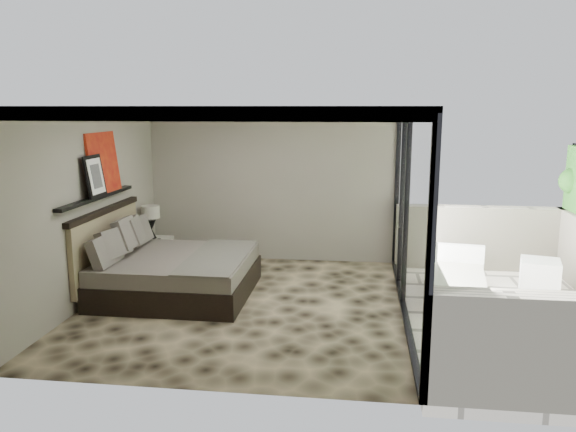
# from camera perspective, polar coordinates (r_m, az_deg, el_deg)

# --- Properties ---
(floor) EXTENTS (5.00, 5.00, 0.00)m
(floor) POSITION_cam_1_polar(r_m,az_deg,el_deg) (8.18, -4.41, -8.96)
(floor) COLOR black
(floor) RESTS_ON ground
(ceiling) EXTENTS (4.50, 5.00, 0.02)m
(ceiling) POSITION_cam_1_polar(r_m,az_deg,el_deg) (7.69, -4.72, 10.98)
(ceiling) COLOR silver
(ceiling) RESTS_ON back_wall
(back_wall) EXTENTS (4.50, 0.02, 2.80)m
(back_wall) POSITION_cam_1_polar(r_m,az_deg,el_deg) (10.23, -1.69, 3.21)
(back_wall) COLOR gray
(back_wall) RESTS_ON floor
(left_wall) EXTENTS (0.02, 5.00, 2.80)m
(left_wall) POSITION_cam_1_polar(r_m,az_deg,el_deg) (8.56, -19.41, 1.04)
(left_wall) COLOR gray
(left_wall) RESTS_ON floor
(glass_wall) EXTENTS (0.08, 5.00, 2.80)m
(glass_wall) POSITION_cam_1_polar(r_m,az_deg,el_deg) (7.67, 12.12, 0.33)
(glass_wall) COLOR white
(glass_wall) RESTS_ON floor
(terrace_slab) EXTENTS (3.00, 5.00, 0.12)m
(terrace_slab) POSITION_cam_1_polar(r_m,az_deg,el_deg) (8.32, 22.20, -9.86)
(terrace_slab) COLOR beige
(terrace_slab) RESTS_ON ground
(picture_ledge) EXTENTS (0.12, 2.20, 0.05)m
(picture_ledge) POSITION_cam_1_polar(r_m,az_deg,el_deg) (8.60, -18.79, 1.80)
(picture_ledge) COLOR black
(picture_ledge) RESTS_ON left_wall
(bed) EXTENTS (2.23, 2.16, 1.24)m
(bed) POSITION_cam_1_polar(r_m,az_deg,el_deg) (8.68, -11.82, -5.46)
(bed) COLOR black
(bed) RESTS_ON floor
(nightstand) EXTENTS (0.58, 0.58, 0.58)m
(nightstand) POSITION_cam_1_polar(r_m,az_deg,el_deg) (10.17, -13.51, -3.53)
(nightstand) COLOR black
(nightstand) RESTS_ON floor
(table_lamp) EXTENTS (0.32, 0.32, 0.58)m
(table_lamp) POSITION_cam_1_polar(r_m,az_deg,el_deg) (10.09, -13.78, -0.15)
(table_lamp) COLOR black
(table_lamp) RESTS_ON nightstand
(abstract_canvas) EXTENTS (0.13, 0.90, 0.90)m
(abstract_canvas) POSITION_cam_1_polar(r_m,az_deg,el_deg) (8.81, -18.26, 5.16)
(abstract_canvas) COLOR #9E220D
(abstract_canvas) RESTS_ON picture_ledge
(framed_print) EXTENTS (0.11, 0.50, 0.60)m
(framed_print) POSITION_cam_1_polar(r_m,az_deg,el_deg) (8.44, -19.04, 3.85)
(framed_print) COLOR black
(framed_print) RESTS_ON picture_ledge
(ottoman) EXTENTS (0.66, 0.66, 0.55)m
(ottoman) POSITION_cam_1_polar(r_m,az_deg,el_deg) (9.25, 24.18, -5.76)
(ottoman) COLOR silver
(ottoman) RESTS_ON terrace_slab
(lounger) EXTENTS (1.07, 1.78, 0.66)m
(lounger) POSITION_cam_1_polar(r_m,az_deg,el_deg) (8.68, 16.69, -6.79)
(lounger) COLOR silver
(lounger) RESTS_ON terrace_slab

